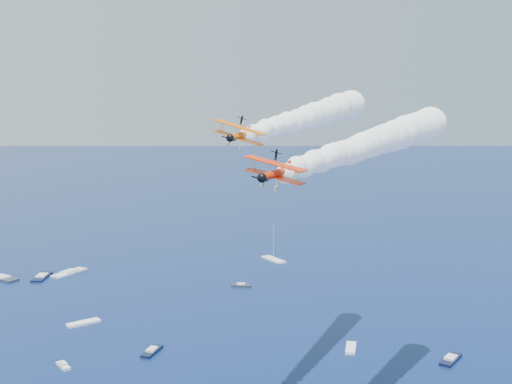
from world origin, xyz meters
TOP-DOWN VIEW (x-y plane):
  - biplane_lead at (2.26, 20.03)m, footprint 11.74×12.85m
  - biplane_trail at (-5.12, 1.00)m, footprint 10.81×12.22m
  - smoke_trail_lead at (32.26, 36.46)m, footprint 72.31×62.48m
  - smoke_trail_trail at (26.95, 12.87)m, footprint 71.79×50.02m
  - spectator_boats at (-9.70, 122.33)m, footprint 201.37×184.32m

SIDE VIEW (x-z plane):
  - spectator_boats at x=-9.70m, z-range 0.00..0.70m
  - biplane_trail at x=-5.12m, z-range 50.89..58.48m
  - smoke_trail_trail at x=26.95m, z-range 51.03..63.62m
  - biplane_lead at x=2.26m, z-range 54.83..62.99m
  - smoke_trail_lead at x=32.26m, z-range 55.26..67.84m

